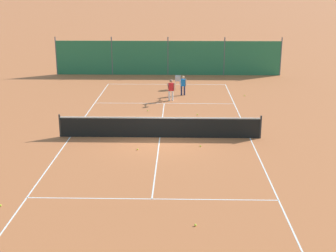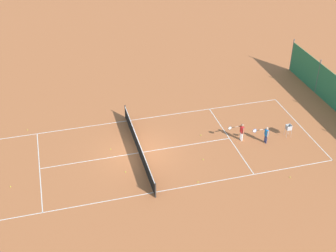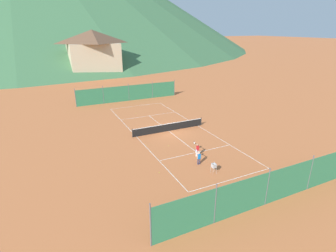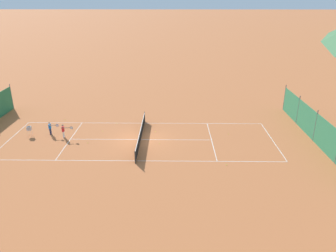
% 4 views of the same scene
% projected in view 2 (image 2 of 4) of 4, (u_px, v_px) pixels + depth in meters
% --- Properties ---
extents(ground_plane, '(600.00, 600.00, 0.00)m').
position_uv_depth(ground_plane, '(139.00, 153.00, 30.84)').
color(ground_plane, '#BC6638').
extents(court_line_markings, '(8.25, 23.85, 0.01)m').
position_uv_depth(court_line_markings, '(139.00, 153.00, 30.84)').
color(court_line_markings, white).
rests_on(court_line_markings, ground).
extents(tennis_net, '(9.18, 0.08, 1.06)m').
position_uv_depth(tennis_net, '(139.00, 147.00, 30.57)').
color(tennis_net, '#2D2D2D').
rests_on(tennis_net, ground).
extents(player_near_service, '(0.43, 1.02, 1.23)m').
position_uv_depth(player_near_service, '(266.00, 134.00, 31.46)').
color(player_near_service, '#23284C').
rests_on(player_near_service, ground).
extents(player_near_baseline, '(0.44, 1.07, 1.29)m').
position_uv_depth(player_near_baseline, '(241.00, 131.00, 31.70)').
color(player_near_baseline, white).
rests_on(player_near_baseline, ground).
extents(tennis_ball_by_net_right, '(0.07, 0.07, 0.07)m').
position_uv_depth(tennis_ball_by_net_right, '(198.00, 182.00, 28.29)').
color(tennis_ball_by_net_right, '#CCE033').
rests_on(tennis_ball_by_net_right, ground).
extents(tennis_ball_by_net_left, '(0.07, 0.07, 0.07)m').
position_uv_depth(tennis_ball_by_net_left, '(201.00, 135.00, 32.54)').
color(tennis_ball_by_net_left, '#CCE033').
rests_on(tennis_ball_by_net_left, ground).
extents(tennis_ball_alley_right, '(0.07, 0.07, 0.07)m').
position_uv_depth(tennis_ball_alley_right, '(126.00, 172.00, 29.10)').
color(tennis_ball_alley_right, '#CCE033').
rests_on(tennis_ball_alley_right, ground).
extents(tennis_ball_near_corner, '(0.07, 0.07, 0.07)m').
position_uv_depth(tennis_ball_near_corner, '(290.00, 177.00, 28.67)').
color(tennis_ball_near_corner, '#CCE033').
rests_on(tennis_ball_near_corner, ground).
extents(tennis_ball_alley_left, '(0.07, 0.07, 0.07)m').
position_uv_depth(tennis_ball_alley_left, '(27.00, 130.00, 33.09)').
color(tennis_ball_alley_left, '#CCE033').
rests_on(tennis_ball_alley_left, ground).
extents(tennis_ball_mid_court, '(0.07, 0.07, 0.07)m').
position_uv_depth(tennis_ball_mid_court, '(111.00, 149.00, 31.15)').
color(tennis_ball_mid_court, '#CCE033').
rests_on(tennis_ball_mid_court, ground).
extents(tennis_ball_far_corner, '(0.07, 0.07, 0.07)m').
position_uv_depth(tennis_ball_far_corner, '(203.00, 159.00, 30.19)').
color(tennis_ball_far_corner, '#CCE033').
rests_on(tennis_ball_far_corner, ground).
extents(tennis_ball_service_box, '(0.07, 0.07, 0.07)m').
position_uv_depth(tennis_ball_service_box, '(10.00, 187.00, 27.92)').
color(tennis_ball_service_box, '#CCE033').
rests_on(tennis_ball_service_box, ground).
extents(ball_hopper, '(0.36, 0.36, 0.89)m').
position_uv_depth(ball_hopper, '(289.00, 128.00, 32.17)').
color(ball_hopper, '#B7B7BC').
rests_on(ball_hopper, ground).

